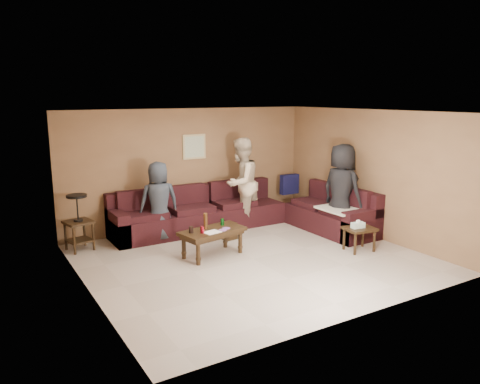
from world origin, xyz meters
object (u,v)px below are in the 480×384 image
Objects in this scene: coffee_table at (212,234)px; person_middle at (241,183)px; person_right at (341,190)px; waste_bin at (228,231)px; side_table_right at (359,231)px; end_table_left at (78,221)px; person_left at (159,201)px; sectional_sofa at (247,215)px.

person_middle is (1.39, 1.33, 0.55)m from coffee_table.
waste_bin is at bearing 56.86° from person_right.
side_table_right is at bearing 84.17° from person_middle.
person_left reaches higher than end_table_left.
end_table_left is at bearing 148.50° from side_table_right.
coffee_table is 3.76× the size of waste_bin.
person_right is (0.38, 0.90, 0.54)m from side_table_right.
end_table_left is 0.56× the size of person_right.
end_table_left is (-3.26, 0.51, 0.21)m from sectional_sofa.
waste_bin is (0.73, 0.71, -0.24)m from coffee_table.
person_right is (4.70, -1.74, 0.38)m from end_table_left.
side_table_right is (1.06, -2.13, 0.05)m from sectional_sofa.
sectional_sofa is at bearing 40.91° from person_right.
sectional_sofa is 2.52× the size of person_right.
person_middle reaches higher than person_left.
waste_bin is (2.65, -0.81, -0.38)m from end_table_left.
coffee_table is at bearing -142.94° from sectional_sofa.
sectional_sofa is 2.38m from side_table_right.
coffee_table is 0.66× the size of person_right.
person_left reaches higher than sectional_sofa.
side_table_right reaches higher than waste_bin.
end_table_left is 1.50m from person_left.
end_table_left reaches higher than sectional_sofa.
person_right reaches higher than person_left.
sectional_sofa is at bearing 37.06° from coffee_table.
side_table_right is 1.12m from person_right.
end_table_left is 3.16× the size of waste_bin.
waste_bin is 0.18× the size of person_right.
end_table_left reaches higher than waste_bin.
side_table_right is 2.71m from person_middle.
coffee_table is at bearing -135.45° from waste_bin.
person_left is (-2.85, 2.44, 0.39)m from side_table_right.
person_left is 3.58m from person_right.
sectional_sofa is 3.01× the size of person_left.
side_table_right is (4.32, -2.65, -0.16)m from end_table_left.
waste_bin is at bearing 44.55° from coffee_table.
coffee_table is at bearing 117.49° from person_left.
end_table_left is (-1.92, 1.52, 0.14)m from coffee_table.
waste_bin is at bearing 14.68° from person_middle.
coffee_table is 1.19× the size of end_table_left.
side_table_right is at bearing 148.63° from person_right.
end_table_left is 3.34m from person_middle.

